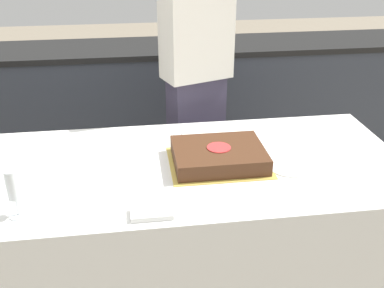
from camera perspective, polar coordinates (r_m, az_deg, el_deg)
back_counter at (r=3.54m, az=-5.43°, el=5.11°), size 4.40×0.58×0.92m
dining_table at (r=2.23m, az=-3.12°, el=-11.22°), size 2.20×0.91×0.75m
cake at (r=2.03m, az=3.40°, el=-1.46°), size 0.45×0.36×0.08m
wine_glass at (r=1.75m, az=-21.77°, el=-5.10°), size 0.07×0.07×0.19m
side_plate_near_cake at (r=2.34m, az=1.12°, el=1.57°), size 0.21×0.21×0.00m
side_plate_right_edge at (r=2.06m, az=12.26°, el=-2.70°), size 0.21×0.21×0.00m
utensil_pile at (r=1.70m, az=-5.13°, el=-8.72°), size 0.16×0.09×0.02m
person_cutting_cake at (r=2.62m, az=0.54°, el=7.18°), size 0.42×0.31×1.67m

